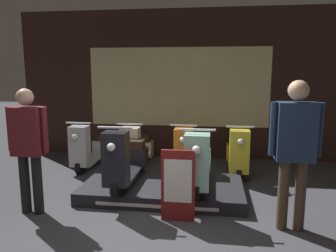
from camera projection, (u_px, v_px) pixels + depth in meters
The scene contains 12 objects.
ground_plane at pixel (141, 241), 3.72m from camera, with size 30.00×30.00×0.00m, color #38383D.
shop_wall_back at pixel (178, 85), 7.14m from camera, with size 7.11×0.09×3.20m.
display_platform at pixel (163, 189), 5.06m from camera, with size 2.44×1.26×0.20m.
scooter_display_left at pixel (126, 161), 4.97m from camera, with size 0.47×1.62×0.98m.
scooter_display_right at pixel (198, 163), 4.82m from camera, with size 0.47×1.62×0.98m.
scooter_backrow_0 at pixel (90, 148), 6.56m from camera, with size 0.47×1.62×0.98m.
scooter_backrow_1 at pixel (137, 150), 6.43m from camera, with size 0.47×1.62×0.98m.
scooter_backrow_2 at pixel (186, 152), 6.30m from camera, with size 0.47×1.62×0.98m.
scooter_backrow_3 at pixel (237, 153), 6.17m from camera, with size 0.47×1.62×0.98m.
person_left_browsing at pixel (28, 142), 4.30m from camera, with size 0.56×0.23×1.69m.
person_right_browsing at pixel (295, 143), 3.82m from camera, with size 0.60×0.24×1.81m.
price_sign_board at pixel (178, 186), 4.15m from camera, with size 0.43×0.04×0.94m.
Camera 1 is at (0.79, -3.37, 1.92)m, focal length 35.00 mm.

